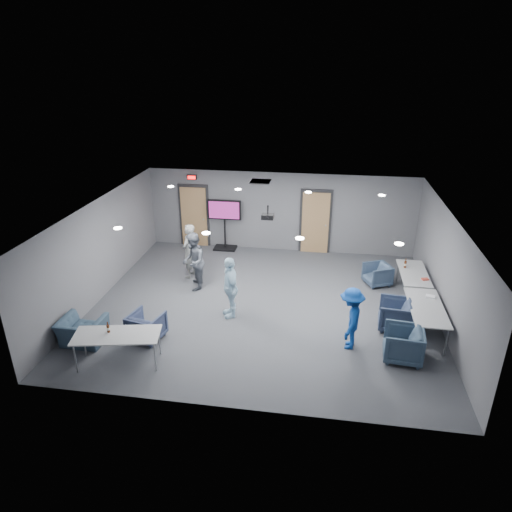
# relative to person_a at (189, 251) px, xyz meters

# --- Properties ---
(floor) EXTENTS (9.00, 9.00, 0.00)m
(floor) POSITION_rel_person_a_xyz_m (2.45, -1.44, -0.83)
(floor) COLOR #3B3F44
(floor) RESTS_ON ground
(ceiling) EXTENTS (9.00, 9.00, 0.00)m
(ceiling) POSITION_rel_person_a_xyz_m (2.45, -1.44, 1.87)
(ceiling) COLOR silver
(ceiling) RESTS_ON wall_back
(wall_back) EXTENTS (9.00, 0.02, 2.70)m
(wall_back) POSITION_rel_person_a_xyz_m (2.45, 2.56, 0.52)
(wall_back) COLOR slate
(wall_back) RESTS_ON floor
(wall_front) EXTENTS (9.00, 0.02, 2.70)m
(wall_front) POSITION_rel_person_a_xyz_m (2.45, -5.44, 0.52)
(wall_front) COLOR slate
(wall_front) RESTS_ON floor
(wall_left) EXTENTS (0.02, 8.00, 2.70)m
(wall_left) POSITION_rel_person_a_xyz_m (-2.05, -1.44, 0.52)
(wall_left) COLOR slate
(wall_left) RESTS_ON floor
(wall_right) EXTENTS (0.02, 8.00, 2.70)m
(wall_right) POSITION_rel_person_a_xyz_m (6.95, -1.44, 0.52)
(wall_right) COLOR slate
(wall_right) RESTS_ON floor
(door_left) EXTENTS (1.06, 0.17, 2.24)m
(door_left) POSITION_rel_person_a_xyz_m (-0.55, 2.52, 0.24)
(door_left) COLOR black
(door_left) RESTS_ON wall_back
(door_right) EXTENTS (1.06, 0.17, 2.24)m
(door_right) POSITION_rel_person_a_xyz_m (3.65, 2.52, 0.24)
(door_right) COLOR black
(door_right) RESTS_ON wall_back
(exit_sign) EXTENTS (0.32, 0.08, 0.16)m
(exit_sign) POSITION_rel_person_a_xyz_m (-0.55, 2.49, 1.62)
(exit_sign) COLOR black
(exit_sign) RESTS_ON wall_back
(hvac_diffuser) EXTENTS (0.60, 0.60, 0.03)m
(hvac_diffuser) POSITION_rel_person_a_xyz_m (1.95, 1.36, 1.85)
(hvac_diffuser) COLOR black
(hvac_diffuser) RESTS_ON ceiling
(downlights) EXTENTS (6.18, 3.78, 0.02)m
(downlights) POSITION_rel_person_a_xyz_m (2.45, -1.44, 1.85)
(downlights) COLOR white
(downlights) RESTS_ON ceiling
(person_a) EXTENTS (0.50, 0.67, 1.67)m
(person_a) POSITION_rel_person_a_xyz_m (0.00, 0.00, 0.00)
(person_a) COLOR gray
(person_a) RESTS_ON floor
(person_b) EXTENTS (0.79, 0.93, 1.68)m
(person_b) POSITION_rel_person_a_xyz_m (0.35, -0.75, 0.01)
(person_b) COLOR #4F555F
(person_b) RESTS_ON floor
(person_c) EXTENTS (0.74, 1.03, 1.62)m
(person_c) POSITION_rel_person_a_xyz_m (1.69, -2.07, -0.02)
(person_c) COLOR #C6E9FF
(person_c) RESTS_ON floor
(person_d) EXTENTS (0.70, 1.04, 1.49)m
(person_d) POSITION_rel_person_a_xyz_m (4.66, -3.03, -0.09)
(person_d) COLOR navy
(person_d) RESTS_ON floor
(chair_right_a) EXTENTS (0.91, 0.90, 0.64)m
(chair_right_a) POSITION_rel_person_a_xyz_m (5.56, 0.31, -0.51)
(chair_right_a) COLOR #384961
(chair_right_a) RESTS_ON floor
(chair_right_b) EXTENTS (0.90, 0.88, 0.75)m
(chair_right_b) POSITION_rel_person_a_xyz_m (5.80, -2.05, -0.46)
(chair_right_b) COLOR #313D56
(chair_right_b) RESTS_ON floor
(chair_right_c) EXTENTS (0.91, 0.89, 0.76)m
(chair_right_c) POSITION_rel_person_a_xyz_m (5.80, -3.32, -0.45)
(chair_right_c) COLOR #35485D
(chair_right_c) RESTS_ON floor
(chair_front_a) EXTENTS (0.87, 0.89, 0.68)m
(chair_front_a) POSITION_rel_person_a_xyz_m (-0.04, -3.44, -0.49)
(chair_front_a) COLOR #36405E
(chair_front_a) RESTS_ON floor
(chair_front_b) EXTENTS (1.00, 0.88, 0.63)m
(chair_front_b) POSITION_rel_person_a_xyz_m (-1.44, -3.84, -0.52)
(chair_front_b) COLOR #354A5D
(chair_front_b) RESTS_ON floor
(table_right_a) EXTENTS (0.73, 1.74, 0.73)m
(table_right_a) POSITION_rel_person_a_xyz_m (6.45, -0.29, -0.15)
(table_right_a) COLOR #ACAFB1
(table_right_a) RESTS_ON floor
(table_right_b) EXTENTS (0.79, 1.90, 0.73)m
(table_right_b) POSITION_rel_person_a_xyz_m (6.45, -2.19, -0.14)
(table_right_b) COLOR #ACAFB1
(table_right_b) RESTS_ON floor
(table_front_left) EXTENTS (1.93, 1.09, 0.73)m
(table_front_left) POSITION_rel_person_a_xyz_m (-0.28, -4.44, -0.15)
(table_front_left) COLOR #ACAFB1
(table_front_left) RESTS_ON floor
(bottle_front) EXTENTS (0.07, 0.07, 0.25)m
(bottle_front) POSITION_rel_person_a_xyz_m (-0.49, -4.38, -0.01)
(bottle_front) COLOR #4F230D
(bottle_front) RESTS_ON table_front_left
(bottle_right) EXTENTS (0.07, 0.07, 0.27)m
(bottle_right) POSITION_rel_person_a_xyz_m (6.25, 0.01, -0.00)
(bottle_right) COLOR #4F230D
(bottle_right) RESTS_ON table_right_a
(snack_box) EXTENTS (0.20, 0.16, 0.04)m
(snack_box) POSITION_rel_person_a_xyz_m (6.67, -0.71, -0.08)
(snack_box) COLOR #BC3F2F
(snack_box) RESTS_ON table_right_a
(wrapper) EXTENTS (0.24, 0.19, 0.05)m
(wrapper) POSITION_rel_person_a_xyz_m (6.62, -1.70, -0.08)
(wrapper) COLOR white
(wrapper) RESTS_ON table_right_b
(tv_stand) EXTENTS (1.15, 0.55, 1.76)m
(tv_stand) POSITION_rel_person_a_xyz_m (0.58, 2.31, 0.16)
(tv_stand) COLOR black
(tv_stand) RESTS_ON floor
(projector) EXTENTS (0.31, 0.30, 0.35)m
(projector) POSITION_rel_person_a_xyz_m (2.50, -1.08, 1.57)
(projector) COLOR black
(projector) RESTS_ON ceiling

